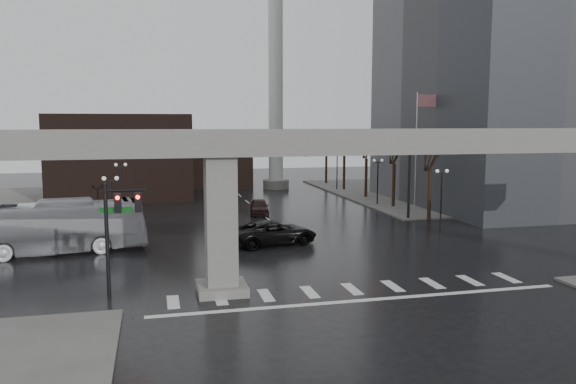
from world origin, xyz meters
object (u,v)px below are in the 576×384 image
signal_mast_arm (371,158)px  pickup_truck (274,233)px  far_car (259,207)px  city_bus (46,228)px

signal_mast_arm → pickup_truck: signal_mast_arm is taller
far_car → signal_mast_arm: bearing=-24.9°
city_bus → far_car: city_bus is taller
city_bus → far_car: 21.89m
signal_mast_arm → pickup_truck: 14.15m
signal_mast_arm → city_bus: signal_mast_arm is taller
signal_mast_arm → city_bus: 27.91m
pickup_truck → far_car: 13.96m
pickup_truck → far_car: bearing=-17.4°
pickup_truck → city_bus: bearing=76.3°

